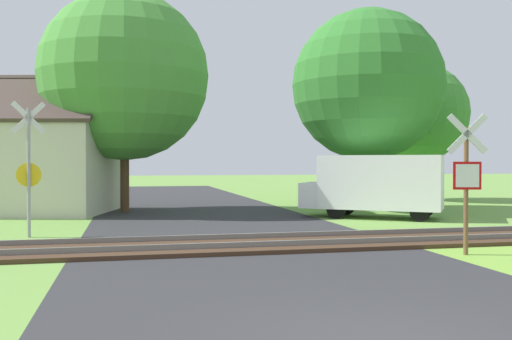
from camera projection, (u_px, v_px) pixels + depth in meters
The scene contains 9 objects.
road_asphalt at pixel (325, 304), 8.00m from camera, with size 7.81×80.00×0.01m, color #2D2D30.
rail_track at pixel (245, 244), 13.46m from camera, with size 60.00×2.60×0.22m.
stop_sign_near at pixel (467, 176), 12.22m from camera, with size 0.86×0.24×3.05m.
crossing_sign_far at pixel (29, 163), 15.13m from camera, with size 0.87×0.18×3.63m.
house at pixel (5, 164), 22.49m from camera, with size 9.46×7.14×5.43m.
tree_right at pixel (368, 85), 23.51m from camera, with size 6.24×6.24×8.30m.
tree_far at pixel (420, 113), 29.70m from camera, with size 5.04×5.04×7.09m.
tree_center at pixel (124, 76), 22.77m from camera, with size 6.75×6.75×8.82m.
mail_truck at pixel (376, 183), 20.35m from camera, with size 5.09×4.29×2.24m.
Camera 1 is at (-2.71, -5.56, 2.00)m, focal length 40.00 mm.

